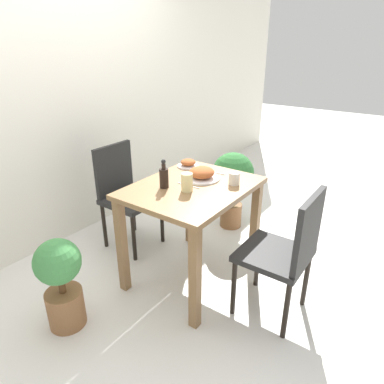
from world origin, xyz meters
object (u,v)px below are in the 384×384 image
Objects in this scene: food_plate at (202,174)px; side_plate at (188,163)px; sauce_bottle at (164,177)px; chair_near at (287,249)px; potted_plant_right at (233,180)px; potted_plant_left at (61,280)px; drink_cup at (234,178)px; juice_glass at (187,182)px; chair_far at (125,190)px.

food_plate is 0.29m from side_plate.
chair_near is at bearing -80.31° from sauce_bottle.
chair_near reaches higher than potted_plant_right.
food_plate is 1.18m from potted_plant_left.
potted_plant_right is (0.69, 0.38, -0.32)m from drink_cup.
side_plate is 1.37× the size of juice_glass.
chair_far reaches higher than potted_plant_right.
food_plate is 0.43× the size of potted_plant_left.
drink_cup is 0.12× the size of potted_plant_right.
potted_plant_right is (0.58, -0.10, -0.30)m from side_plate.
chair_far is 1.45× the size of potted_plant_left.
chair_near is 0.93m from sauce_bottle.
side_plate is at bearing -5.37° from potted_plant_left.
juice_glass reaches higher than drink_cup.
potted_plant_right is at bearing -6.85° from potted_plant_left.
sauce_bottle is 0.27× the size of potted_plant_right.
chair_near reaches higher than drink_cup.
juice_glass is at bearing -75.97° from sauce_bottle.
food_plate is 1.54× the size of side_plate.
sauce_bottle reaches higher than food_plate.
potted_plant_right is (0.87, 0.87, -0.02)m from chair_near.
chair_far is (0.07, 1.49, 0.00)m from chair_near.
juice_glass is at bearing -102.06° from chair_far.
drink_cup reaches higher than side_plate.
juice_glass is (-0.17, -0.80, 0.32)m from chair_far.
side_plate is at bearing 76.86° from drink_cup.
potted_plant_left is (-1.02, 0.35, -0.46)m from food_plate.
chair_far is at bearing 71.53° from sauce_bottle.
potted_plant_left is (-0.95, -0.41, -0.16)m from chair_far.
food_plate is 2.99× the size of drink_cup.
chair_far is 0.82m from food_plate.
side_plate is at bearing 56.35° from food_plate.
food_plate is at bearing -169.28° from potted_plant_right.
potted_plant_left is 1.78m from potted_plant_right.
chair_near is 7.15× the size of juice_glass.
chair_far is 0.88m from juice_glass.
drink_cup is at bearing -110.47° from chair_near.
chair_near is 0.61m from drink_cup.
sauce_bottle is (-0.04, 0.17, 0.02)m from juice_glass.
food_plate reaches higher than side_plate.
juice_glass is 1.05m from potted_plant_right.
food_plate is at bearing -123.65° from side_plate.
side_plate is 0.85× the size of sauce_bottle.
juice_glass reaches higher than food_plate.
chair_far reaches higher than food_plate.
potted_plant_left is (-0.74, 0.23, -0.50)m from sauce_bottle.
chair_far is 1.05m from drink_cup.
juice_glass is at bearing -169.80° from food_plate.
chair_far reaches higher than potted_plant_left.
potted_plant_right is at bearing -37.47° from chair_far.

